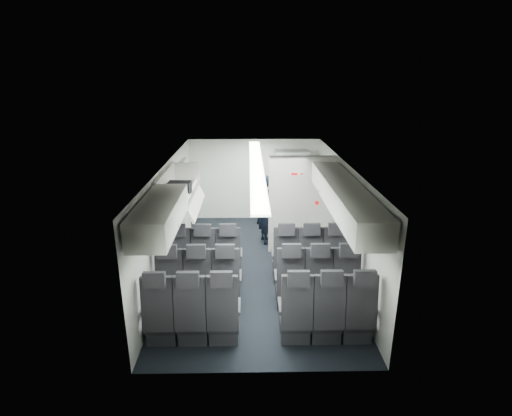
{
  "coord_description": "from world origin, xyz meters",
  "views": [
    {
      "loc": [
        -0.14,
        -7.3,
        3.73
      ],
      "look_at": [
        0.0,
        0.4,
        1.15
      ],
      "focal_mm": 28.0,
      "sensor_mm": 36.0,
      "label": 1
    }
  ],
  "objects_px": {
    "flight_attendant": "(266,209)",
    "seat_row_front": "(257,262)",
    "galley_unit": "(291,187)",
    "carry_on_bag": "(180,188)",
    "seat_row_mid": "(258,286)",
    "boarding_door": "(184,201)",
    "seat_row_rear": "(260,317)"
  },
  "relations": [
    {
      "from": "seat_row_front",
      "to": "galley_unit",
      "type": "xyz_separation_m",
      "value": [
        0.95,
        3.25,
        0.55
      ]
    },
    {
      "from": "seat_row_rear",
      "to": "boarding_door",
      "type": "bearing_deg",
      "value": 112.87
    },
    {
      "from": "flight_attendant",
      "to": "galley_unit",
      "type": "bearing_deg",
      "value": -42.18
    },
    {
      "from": "seat_row_front",
      "to": "flight_attendant",
      "type": "xyz_separation_m",
      "value": [
        0.24,
        1.88,
        0.4
      ]
    },
    {
      "from": "seat_row_mid",
      "to": "seat_row_rear",
      "type": "height_order",
      "value": "same"
    },
    {
      "from": "seat_row_mid",
      "to": "boarding_door",
      "type": "relative_size",
      "value": 1.79
    },
    {
      "from": "boarding_door",
      "to": "flight_attendant",
      "type": "xyz_separation_m",
      "value": [
        1.88,
        -0.21,
        -0.15
      ]
    },
    {
      "from": "seat_row_rear",
      "to": "galley_unit",
      "type": "relative_size",
      "value": 1.75
    },
    {
      "from": "galley_unit",
      "to": "carry_on_bag",
      "type": "bearing_deg",
      "value": -127.35
    },
    {
      "from": "flight_attendant",
      "to": "seat_row_front",
      "type": "bearing_deg",
      "value": 157.89
    },
    {
      "from": "seat_row_rear",
      "to": "galley_unit",
      "type": "distance_m",
      "value": 5.17
    },
    {
      "from": "flight_attendant",
      "to": "seat_row_mid",
      "type": "bearing_deg",
      "value": 160.23
    },
    {
      "from": "seat_row_front",
      "to": "carry_on_bag",
      "type": "distance_m",
      "value": 1.97
    },
    {
      "from": "galley_unit",
      "to": "boarding_door",
      "type": "relative_size",
      "value": 1.02
    },
    {
      "from": "boarding_door",
      "to": "flight_attendant",
      "type": "bearing_deg",
      "value": -6.3
    },
    {
      "from": "flight_attendant",
      "to": "boarding_door",
      "type": "bearing_deg",
      "value": 68.85
    },
    {
      "from": "seat_row_mid",
      "to": "boarding_door",
      "type": "distance_m",
      "value": 3.45
    },
    {
      "from": "seat_row_rear",
      "to": "seat_row_mid",
      "type": "bearing_deg",
      "value": 90.0
    },
    {
      "from": "seat_row_rear",
      "to": "galley_unit",
      "type": "height_order",
      "value": "galley_unit"
    },
    {
      "from": "seat_row_front",
      "to": "seat_row_mid",
      "type": "height_order",
      "value": "same"
    },
    {
      "from": "galley_unit",
      "to": "flight_attendant",
      "type": "height_order",
      "value": "galley_unit"
    },
    {
      "from": "galley_unit",
      "to": "flight_attendant",
      "type": "xyz_separation_m",
      "value": [
        -0.71,
        -1.38,
        -0.15
      ]
    },
    {
      "from": "galley_unit",
      "to": "boarding_door",
      "type": "bearing_deg",
      "value": -155.72
    },
    {
      "from": "seat_row_front",
      "to": "boarding_door",
      "type": "bearing_deg",
      "value": 128.16
    },
    {
      "from": "seat_row_front",
      "to": "carry_on_bag",
      "type": "bearing_deg",
      "value": 172.56
    },
    {
      "from": "galley_unit",
      "to": "boarding_door",
      "type": "xyz_separation_m",
      "value": [
        -2.59,
        -1.17,
        0.0
      ]
    },
    {
      "from": "seat_row_front",
      "to": "boarding_door",
      "type": "xyz_separation_m",
      "value": [
        -1.64,
        2.09,
        0.55
      ]
    },
    {
      "from": "seat_row_mid",
      "to": "galley_unit",
      "type": "relative_size",
      "value": 1.75
    },
    {
      "from": "seat_row_front",
      "to": "seat_row_mid",
      "type": "relative_size",
      "value": 1.0
    },
    {
      "from": "boarding_door",
      "to": "carry_on_bag",
      "type": "distance_m",
      "value": 2.09
    },
    {
      "from": "flight_attendant",
      "to": "carry_on_bag",
      "type": "xyz_separation_m",
      "value": [
        -1.63,
        -1.7,
        0.98
      ]
    },
    {
      "from": "seat_row_mid",
      "to": "seat_row_rear",
      "type": "bearing_deg",
      "value": -90.0
    }
  ]
}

